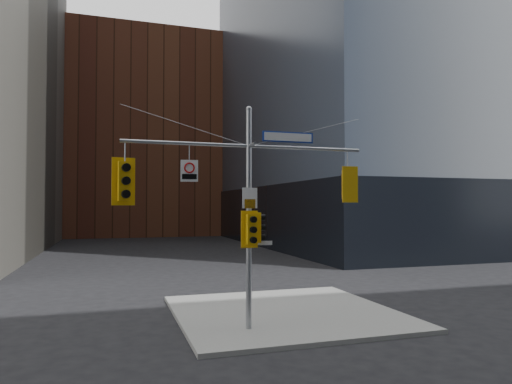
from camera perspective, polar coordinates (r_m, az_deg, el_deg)
ground at (r=13.39m, az=1.67°, el=-19.42°), size 160.00×160.00×0.00m
sidewalk_corner at (r=17.66m, az=3.60°, el=-14.80°), size 8.00×8.00×0.15m
podium_ne at (r=54.57m, az=18.67°, el=-2.77°), size 36.40×36.40×6.00m
brick_midrise at (r=70.88m, az=-14.03°, el=6.37°), size 26.00×20.00×28.00m
signal_assembly at (r=14.66m, az=-0.90°, el=-0.37°), size 8.00×0.80×7.30m
traffic_light_west_arm at (r=14.08m, az=-16.10°, el=1.31°), size 0.69×0.60×1.44m
traffic_light_east_arm at (r=16.06m, az=11.38°, el=0.91°), size 0.59×0.47×1.24m
traffic_light_pole_side at (r=14.77m, az=0.29°, el=-4.46°), size 0.41×0.35×0.97m
traffic_light_pole_front at (r=14.42m, az=-0.60°, el=-4.71°), size 0.57×0.47×1.19m
street_sign_blade at (r=15.27m, az=4.02°, el=6.86°), size 1.78×0.07×0.35m
regulatory_sign_arm at (r=14.25m, az=-8.33°, el=2.72°), size 0.54×0.08×0.68m
regulatory_sign_pole at (r=14.55m, az=-0.77°, el=-0.83°), size 0.51×0.08×0.66m
street_blade_ew at (r=14.85m, az=0.76°, el=-6.39°), size 0.67×0.09×0.14m
street_blade_ns at (r=15.14m, az=-1.40°, el=-6.00°), size 0.05×0.73×0.15m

